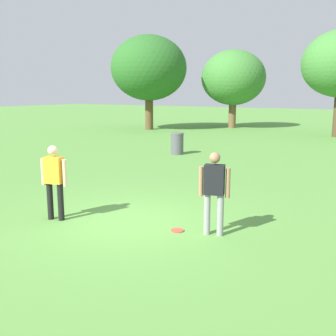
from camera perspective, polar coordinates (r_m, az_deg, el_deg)
name	(u,v)px	position (r m, az deg, el deg)	size (l,w,h in m)	color
ground_plane	(128,222)	(8.75, -5.68, -7.66)	(120.00, 120.00, 0.00)	#568E3D
person_thrower	(54,178)	(8.97, -15.90, -1.33)	(0.59, 0.31, 1.64)	black
person_catcher	(214,188)	(7.76, 6.59, -2.86)	(0.59, 0.31, 1.64)	gray
frisbee	(177,230)	(8.18, 1.33, -8.87)	(0.26, 0.26, 0.03)	#E04733
trash_can_beside_table	(177,143)	(17.90, 1.32, 3.52)	(0.59, 0.59, 0.96)	#515156
tree_tall_left	(149,68)	(29.62, -2.75, 13.98)	(5.44, 5.44, 6.72)	brown
tree_broad_center	(233,78)	(31.37, 9.28, 12.54)	(4.84, 4.84, 5.84)	brown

